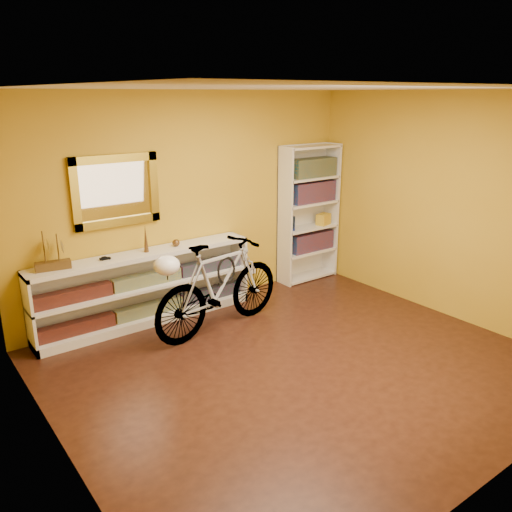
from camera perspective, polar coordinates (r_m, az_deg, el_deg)
floor at (r=5.24m, az=4.67°, el=-11.89°), size 4.50×4.00×0.01m
ceiling at (r=4.57m, az=5.52°, el=17.97°), size 4.50×4.00×0.01m
back_wall at (r=6.34m, az=-7.10°, el=5.87°), size 4.50×0.01×2.60m
left_wall at (r=3.71m, az=-22.04°, el=-3.68°), size 0.01×4.00×2.60m
right_wall at (r=6.43m, az=20.35°, el=5.08°), size 0.01×4.00×2.60m
gilt_mirror at (r=5.85m, az=-15.14°, el=6.94°), size 0.98×0.06×0.78m
wall_socket at (r=7.07m, az=-0.37°, el=-1.60°), size 0.09×0.02×0.09m
console_unit at (r=6.09m, az=-11.93°, el=-3.43°), size 2.60×0.35×0.85m
cd_row_lower at (r=6.17m, az=-11.70°, el=-5.70°), size 2.50×0.13×0.14m
cd_row_upper at (r=6.04m, az=-11.91°, el=-2.51°), size 2.50×0.13×0.14m
model_ship at (r=5.59m, az=-21.59°, el=0.60°), size 0.36×0.18×0.41m
toy_car at (r=5.80m, az=-16.23°, el=-0.39°), size 0.00×0.00×0.00m
bronze_ornament at (r=5.93m, az=-12.03°, el=1.90°), size 0.05×0.05×0.32m
decorative_orb at (r=6.11m, az=-8.78°, el=1.44°), size 0.09×0.09×0.09m
bookcase at (r=7.30m, az=5.81°, el=4.64°), size 0.90×0.30×1.90m
book_row_a at (r=7.43m, az=6.00°, el=1.64°), size 0.70×0.22×0.26m
book_row_b at (r=7.27m, az=6.18°, el=7.03°), size 0.70×0.22×0.28m
book_row_c at (r=7.22m, az=6.27°, el=9.65°), size 0.70×0.22×0.25m
travel_mug at (r=7.10m, az=3.97°, el=3.59°), size 0.09×0.09×0.19m
red_tin at (r=7.08m, az=4.59°, el=9.34°), size 0.19×0.19×0.20m
yellow_bag at (r=7.46m, az=7.42°, el=4.03°), size 0.23×0.19×0.16m
bicycle at (r=5.76m, az=-4.04°, el=-3.28°), size 0.70×1.82×1.05m
helmet at (r=5.24m, az=-9.77°, el=-1.03°), size 0.27×0.25×0.20m
u_lock at (r=5.77m, az=-3.29°, el=-1.57°), size 0.23×0.02×0.23m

